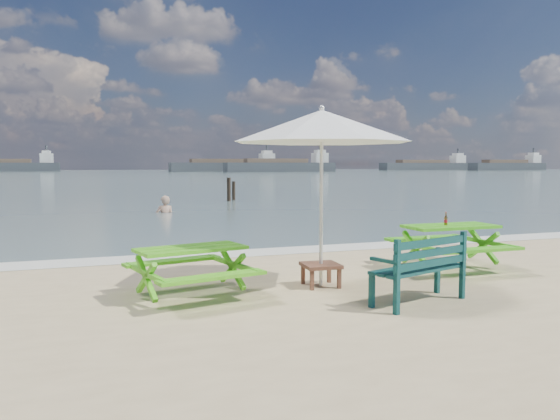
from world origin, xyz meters
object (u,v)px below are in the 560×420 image
object	(u,v)px
beer_bottle	(446,221)
picnic_table_left	(191,273)
park_bench	(418,282)
side_table	(321,274)
swimmer	(165,220)
patio_umbrella	(322,126)
picnic_table_right	(450,248)

from	to	relation	value
beer_bottle	picnic_table_left	bearing A→B (deg)	-173.38
park_bench	beer_bottle	xyz separation A→B (m)	(1.76, 1.82, 0.56)
side_table	swimmer	xyz separation A→B (m)	(-0.45, 13.17, -0.48)
side_table	patio_umbrella	bearing A→B (deg)	0.00
picnic_table_left	park_bench	world-z (taller)	park_bench
side_table	beer_bottle	size ratio (longest dim) A/B	2.47
picnic_table_left	beer_bottle	xyz separation A→B (m)	(4.47, 0.52, 0.50)
beer_bottle	park_bench	bearing A→B (deg)	-134.11
patio_umbrella	picnic_table_right	bearing A→B (deg)	10.82
park_bench	swimmer	bearing A→B (deg)	94.92
patio_umbrella	swimmer	distance (m)	13.44
beer_bottle	side_table	bearing A→B (deg)	-168.77
side_table	beer_bottle	xyz separation A→B (m)	(2.56, 0.51, 0.65)
side_table	beer_bottle	world-z (taller)	beer_bottle
picnic_table_right	swimmer	bearing A→B (deg)	103.81
side_table	swimmer	size ratio (longest dim) A/B	0.30
park_bench	swimmer	world-z (taller)	park_bench
park_bench	swimmer	distance (m)	14.55
picnic_table_right	park_bench	bearing A→B (deg)	-135.74
park_bench	side_table	size ratio (longest dim) A/B	2.66
picnic_table_left	picnic_table_right	bearing A→B (deg)	6.48
picnic_table_right	patio_umbrella	world-z (taller)	patio_umbrella
side_table	beer_bottle	bearing A→B (deg)	11.23
picnic_table_left	side_table	size ratio (longest dim) A/B	3.35
picnic_table_left	picnic_table_right	size ratio (longest dim) A/B	1.06
park_bench	beer_bottle	bearing A→B (deg)	45.89
patio_umbrella	swimmer	xyz separation A→B (m)	(-0.45, 13.17, -2.64)
picnic_table_right	beer_bottle	bearing A→B (deg)	-179.72
picnic_table_left	swimmer	size ratio (longest dim) A/B	1.00
picnic_table_right	patio_umbrella	size ratio (longest dim) A/B	0.64
park_bench	patio_umbrella	bearing A→B (deg)	121.23
picnic_table_left	swimmer	xyz separation A→B (m)	(1.46, 13.18, -0.63)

